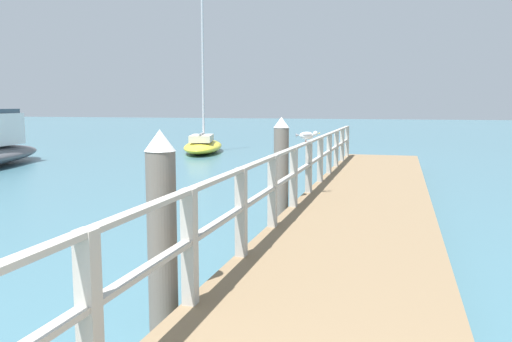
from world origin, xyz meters
TOP-DOWN VIEW (x-y plane):
  - pier_deck at (0.00, 9.30)m, footprint 2.43×18.60m
  - pier_railing at (-1.13, 9.30)m, footprint 0.12×17.12m
  - dock_piling_near at (-1.51, 4.13)m, footprint 0.29×0.29m
  - dock_piling_far at (-1.51, 9.23)m, footprint 0.29×0.29m
  - seagull_foreground at (-1.13, 9.76)m, footprint 0.46×0.25m
  - boat_1 at (-8.05, 22.03)m, footprint 2.91×5.40m

SIDE VIEW (x-z plane):
  - pier_deck at x=0.00m, z-range 0.00..0.41m
  - boat_1 at x=-8.05m, z-range -3.14..3.85m
  - dock_piling_near at x=-1.51m, z-range 0.01..1.96m
  - dock_piling_far at x=-1.51m, z-range 0.01..1.96m
  - pier_railing at x=-1.13m, z-range 0.53..1.57m
  - seagull_foreground at x=-1.13m, z-range 1.48..1.69m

